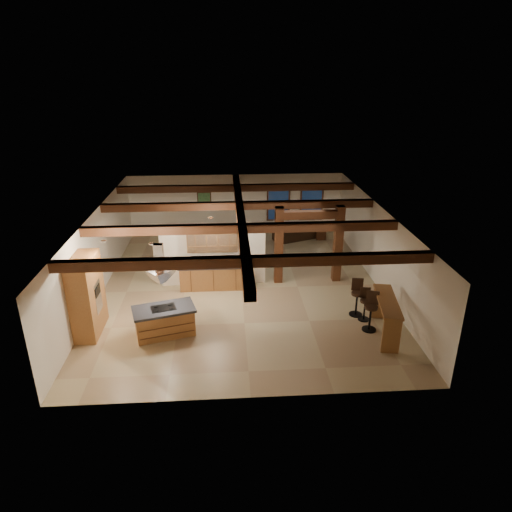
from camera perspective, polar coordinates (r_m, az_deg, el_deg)
The scene contains 23 objects.
ground at distance 16.70m, azimuth -1.83°, elevation -4.06°, with size 12.00×12.00×0.00m, color tan.
room_walls at distance 15.98m, azimuth -1.91°, elevation 1.67°, with size 12.00×12.00×12.00m.
ceiling_beams at distance 15.67m, azimuth -1.95°, elevation 5.02°, with size 10.00×12.00×0.28m.
timber_posts at distance 16.72m, azimuth 6.63°, elevation 2.41°, with size 2.50×0.30×2.90m.
partition_wall at distance 16.70m, azimuth -5.37°, elevation -0.00°, with size 3.80×0.18×2.20m, color silver.
pantry_cabinet at distance 14.45m, azimuth -20.37°, elevation -4.67°, with size 0.67×1.60×2.40m.
back_counter at distance 16.59m, azimuth -5.32°, elevation -2.51°, with size 2.50×0.66×0.94m.
upper_display_cabinet at distance 16.25m, azimuth -5.48°, elevation 2.19°, with size 1.80×0.36×0.95m.
range_hood at distance 13.41m, azimuth -11.79°, elevation -3.01°, with size 1.10×1.10×1.40m.
back_windows at distance 21.95m, azimuth 4.90°, elevation 6.60°, with size 2.70×0.07×1.70m.
framed_art at distance 21.68m, azimuth -6.48°, elevation 6.89°, with size 0.65×0.05×0.85m.
recessed_cans at distance 13.94m, azimuth -12.14°, elevation 2.78°, with size 3.16×2.46×0.03m.
kitchen_island at distance 14.02m, azimuth -11.36°, elevation -7.94°, with size 1.99×1.41×0.90m.
dining_table at distance 18.98m, azimuth -2.99°, elevation 0.32°, with size 1.81×1.01×0.63m, color #3A190E.
sofa at distance 21.47m, azimuth 4.90°, elevation 2.87°, with size 2.03×0.79×0.59m, color black.
microwave at distance 16.35m, azimuth -3.68°, elevation -0.64°, with size 0.40×0.27×0.22m, color silver.
bar_counter at distance 14.13m, azimuth 15.98°, elevation -6.67°, with size 0.90×2.24×1.14m.
side_table at distance 21.64m, azimuth 8.10°, elevation 2.80°, with size 0.43×0.43×0.53m, color #3A1E0E.
table_lamp at distance 21.48m, azimuth 8.17°, elevation 4.03°, with size 0.27×0.27×0.32m.
bar_stool_a at distance 14.88m, azimuth 13.45°, elevation -5.86°, with size 0.37×0.38×1.06m.
bar_stool_b at distance 14.32m, azimuth 14.17°, elevation -6.70°, with size 0.47×0.48×1.25m.
bar_stool_c at distance 15.07m, azimuth 12.49°, elevation -5.04°, with size 0.43×0.44×1.23m.
dining_chairs at distance 18.89m, azimuth -3.01°, elevation 1.01°, with size 2.12×2.12×1.10m.
Camera 1 is at (-0.48, -14.95, 7.41)m, focal length 32.00 mm.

